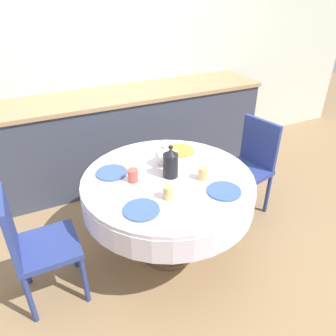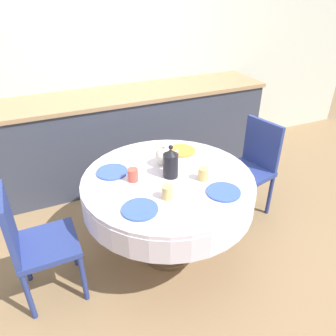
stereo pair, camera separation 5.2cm
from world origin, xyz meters
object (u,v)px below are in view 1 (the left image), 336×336
Objects in this scene: teapot at (164,156)px; chair_left at (250,163)px; chair_right at (34,243)px; coffee_carafe at (171,163)px.

chair_left is at bearing 3.65° from teapot.
coffee_carafe reaches higher than chair_right.
teapot is at bearing 99.70° from chair_right.
chair_left is at bearing 13.57° from coffee_carafe.
chair_left is 0.95m from teapot.
coffee_carafe is at bearing 90.62° from chair_right.
chair_left is 1.00× the size of chair_right.
chair_left is 1.93m from chair_right.
chair_left and chair_right have the same top height.
chair_left is at bearing 96.33° from chair_right.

